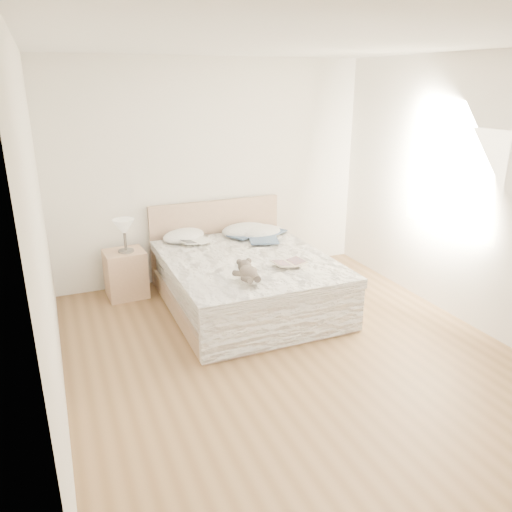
{
  "coord_description": "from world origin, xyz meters",
  "views": [
    {
      "loc": [
        -1.9,
        -3.67,
        2.43
      ],
      "look_at": [
        0.08,
        1.05,
        0.62
      ],
      "focal_mm": 35.0,
      "sensor_mm": 36.0,
      "label": 1
    }
  ],
  "objects_px": {
    "nightstand": "(126,274)",
    "teddy_bear": "(248,279)",
    "table_lamp": "(124,229)",
    "childrens_book": "(289,263)",
    "bed": "(245,279)",
    "photo_book": "(195,242)"
  },
  "relations": [
    {
      "from": "nightstand",
      "to": "teddy_bear",
      "type": "relative_size",
      "value": 1.79
    },
    {
      "from": "table_lamp",
      "to": "childrens_book",
      "type": "xyz_separation_m",
      "value": [
        1.48,
        -1.24,
        -0.21
      ]
    },
    {
      "from": "bed",
      "to": "photo_book",
      "type": "relative_size",
      "value": 6.16
    },
    {
      "from": "table_lamp",
      "to": "teddy_bear",
      "type": "height_order",
      "value": "table_lamp"
    },
    {
      "from": "bed",
      "to": "nightstand",
      "type": "distance_m",
      "value": 1.42
    },
    {
      "from": "nightstand",
      "to": "table_lamp",
      "type": "bearing_deg",
      "value": -50.48
    },
    {
      "from": "nightstand",
      "to": "childrens_book",
      "type": "height_order",
      "value": "childrens_book"
    },
    {
      "from": "photo_book",
      "to": "teddy_bear",
      "type": "bearing_deg",
      "value": -100.96
    },
    {
      "from": "table_lamp",
      "to": "childrens_book",
      "type": "bearing_deg",
      "value": -40.0
    },
    {
      "from": "table_lamp",
      "to": "bed",
      "type": "bearing_deg",
      "value": -31.83
    },
    {
      "from": "photo_book",
      "to": "childrens_book",
      "type": "relative_size",
      "value": 1.03
    },
    {
      "from": "bed",
      "to": "photo_book",
      "type": "distance_m",
      "value": 0.78
    },
    {
      "from": "nightstand",
      "to": "photo_book",
      "type": "relative_size",
      "value": 1.61
    },
    {
      "from": "childrens_book",
      "to": "bed",
      "type": "bearing_deg",
      "value": 114.91
    },
    {
      "from": "nightstand",
      "to": "childrens_book",
      "type": "distance_m",
      "value": 2.0
    },
    {
      "from": "nightstand",
      "to": "table_lamp",
      "type": "xyz_separation_m",
      "value": [
        0.02,
        -0.03,
        0.56
      ]
    },
    {
      "from": "nightstand",
      "to": "photo_book",
      "type": "bearing_deg",
      "value": -12.44
    },
    {
      "from": "bed",
      "to": "teddy_bear",
      "type": "height_order",
      "value": "bed"
    },
    {
      "from": "nightstand",
      "to": "photo_book",
      "type": "distance_m",
      "value": 0.89
    },
    {
      "from": "photo_book",
      "to": "teddy_bear",
      "type": "distance_m",
      "value": 1.38
    },
    {
      "from": "photo_book",
      "to": "childrens_book",
      "type": "height_order",
      "value": "photo_book"
    },
    {
      "from": "nightstand",
      "to": "teddy_bear",
      "type": "height_order",
      "value": "teddy_bear"
    }
  ]
}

